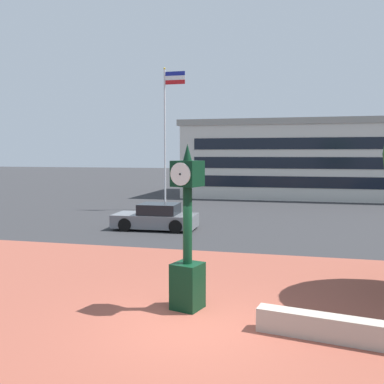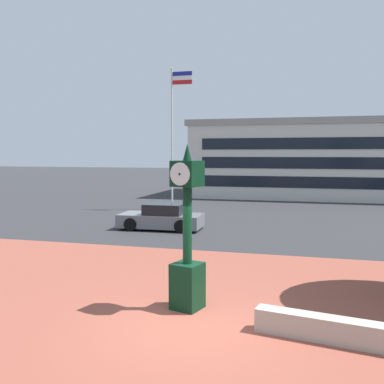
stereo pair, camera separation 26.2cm
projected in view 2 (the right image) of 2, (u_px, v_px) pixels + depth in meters
ground_plane at (191, 326)px, 9.64m from camera, size 200.00×200.00×0.00m
plaza_brick_paving at (208, 301)px, 11.24m from camera, size 44.00×11.32×0.01m
planter_wall at (335, 330)px, 8.77m from camera, size 3.22×0.98×0.50m
street_clock at (187, 244)px, 10.59m from camera, size 0.81×0.81×3.97m
car_street_mid at (162, 218)px, 21.93m from camera, size 4.12×2.09×1.28m
flagpole_primary at (174, 129)px, 29.15m from camera, size 1.44×0.14×9.31m
civic_building at (341, 159)px, 38.51m from camera, size 25.17×10.81×6.51m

